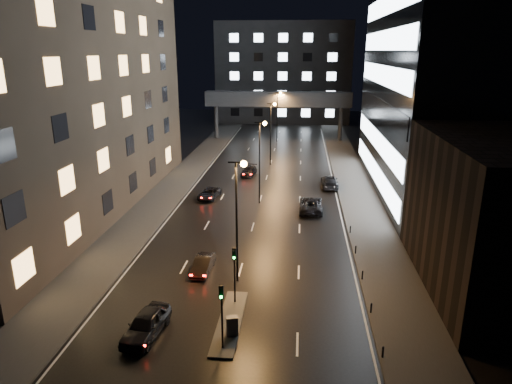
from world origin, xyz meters
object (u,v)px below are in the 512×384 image
car_away_c (209,193)px  utility_cabinet (232,326)px  car_away_a (146,324)px  car_toward_b (330,182)px  car_away_d (249,171)px  car_away_b (203,265)px  car_toward_a (311,204)px

car_away_c → utility_cabinet: bearing=-68.5°
car_away_a → car_toward_b: bearing=76.2°
car_toward_b → utility_cabinet: (-8.30, -35.36, 0.01)m
car_away_a → car_away_d: size_ratio=1.06×
car_away_b → car_away_d: (0.36, 31.61, 0.00)m
car_toward_a → car_toward_b: 10.36m
car_away_a → utility_cabinet: (5.69, 0.38, -0.00)m
car_away_b → car_toward_a: 18.92m
car_toward_b → car_toward_a: bearing=74.5°
car_away_c → utility_cabinet: size_ratio=3.44×
car_away_d → utility_cabinet: bearing=-78.5°
car_away_d → car_toward_b: car_toward_b is taller
car_away_c → car_away_b: bearing=-72.9°
car_away_a → car_away_d: bearing=94.5°
car_away_a → car_toward_b: size_ratio=0.87×
car_away_d → car_toward_a: car_toward_a is taller
car_away_b → utility_cabinet: (3.83, -8.94, 0.16)m
car_toward_a → utility_cabinet: (-5.58, -25.35, 0.02)m
car_away_d → car_toward_b: 12.87m
car_away_c → utility_cabinet: utility_cabinet is taller
car_away_a → car_toward_a: size_ratio=0.84×
car_away_c → car_away_d: car_away_d is taller
car_toward_a → car_away_d: bearing=-58.8°
car_away_a → car_away_d: (2.21, 40.93, -0.16)m
car_away_b → car_away_c: size_ratio=0.87×
car_toward_b → car_away_b: bearing=65.1°
car_toward_a → car_toward_b: bearing=-104.8°
car_toward_b → car_away_c: bearing=22.1°
car_away_d → car_toward_a: bearing=-52.7°
car_away_c → car_away_d: 12.21m
car_away_c → car_away_d: (3.79, 11.60, 0.02)m
car_away_b → car_toward_b: car_toward_b is taller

